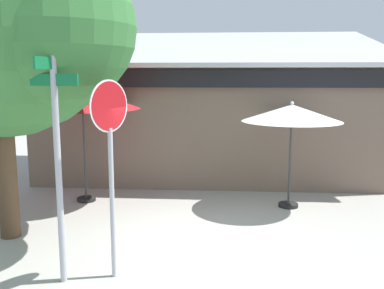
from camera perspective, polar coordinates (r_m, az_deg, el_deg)
name	(u,v)px	position (r m, az deg, el deg)	size (l,w,h in m)	color
ground_plane	(182,247)	(7.80, -1.29, -13.49)	(28.00, 28.00, 0.10)	#9E9B93
cafe_building	(210,116)	(13.19, 2.36, 3.79)	(9.97, 5.36, 4.46)	#705B4C
street_sign_post	(58,151)	(6.21, -17.49, -0.79)	(0.74, 0.80, 3.22)	#A8AAB2
stop_sign	(110,143)	(6.17, -10.84, 0.16)	(0.36, 0.66, 2.90)	#A8AAB2
patio_umbrella_crimson_left	(82,99)	(10.18, -14.41, 5.90)	(2.66, 2.66, 2.74)	black
patio_umbrella_ivory_center	(292,114)	(9.67, 13.14, 3.99)	(2.20, 2.20, 2.40)	black
shade_tree	(3,7)	(8.21, -23.91, 16.43)	(4.85, 4.62, 6.48)	brown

